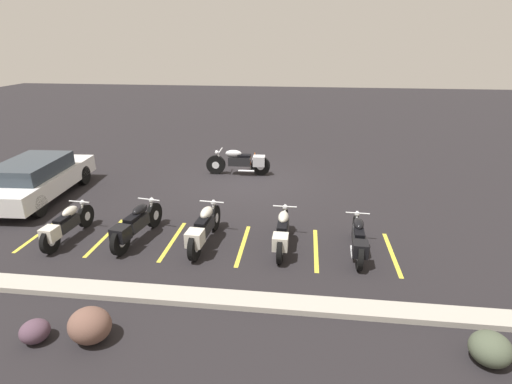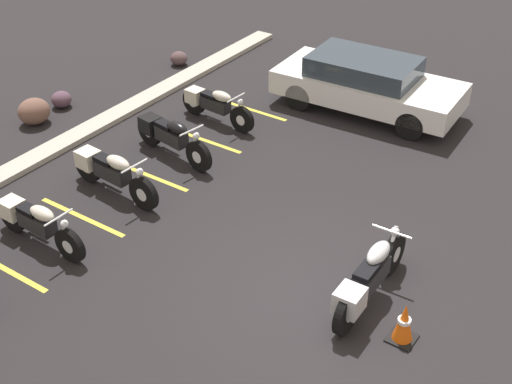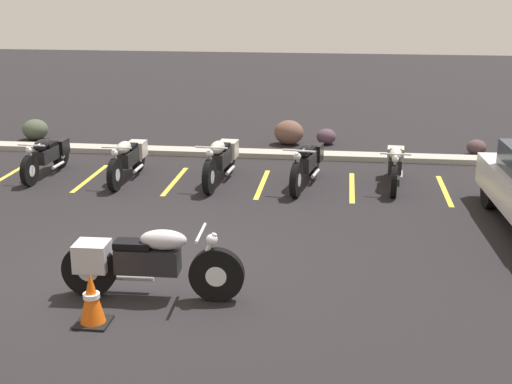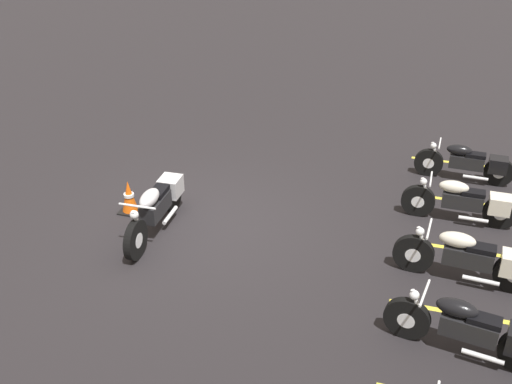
{
  "view_description": "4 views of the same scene",
  "coord_description": "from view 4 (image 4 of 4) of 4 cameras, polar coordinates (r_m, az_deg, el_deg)",
  "views": [
    {
      "loc": [
        -1.89,
        13.3,
        4.79
      ],
      "look_at": [
        -0.59,
        2.65,
        0.64
      ],
      "focal_mm": 28.0,
      "sensor_mm": 36.0,
      "label": 1
    },
    {
      "loc": [
        -7.55,
        -4.07,
        7.62
      ],
      "look_at": [
        1.07,
        1.85,
        0.75
      ],
      "focal_mm": 50.0,
      "sensor_mm": 36.0,
      "label": 2
    },
    {
      "loc": [
        2.88,
        -8.98,
        4.03
      ],
      "look_at": [
        1.49,
        2.03,
        0.64
      ],
      "focal_mm": 50.0,
      "sensor_mm": 36.0,
      "label": 3
    },
    {
      "loc": [
        8.94,
        3.7,
        6.09
      ],
      "look_at": [
        0.2,
        1.12,
        0.99
      ],
      "focal_mm": 42.0,
      "sensor_mm": 36.0,
      "label": 4
    }
  ],
  "objects": [
    {
      "name": "traffic_cone",
      "position": [
        11.89,
        -11.99,
        -0.5
      ],
      "size": [
        0.4,
        0.4,
        0.67
      ],
      "color": "black",
      "rests_on": "ground"
    },
    {
      "name": "stall_line_0",
      "position": [
        14.42,
        18.74,
        2.63
      ],
      "size": [
        0.1,
        2.1,
        0.0
      ],
      "primitive_type": "cube",
      "color": "gold",
      "rests_on": "ground"
    },
    {
      "name": "parked_bike_2",
      "position": [
        10.26,
        19.87,
        -5.96
      ],
      "size": [
        0.64,
        2.26,
        0.89
      ],
      "rotation": [
        0.0,
        0.0,
        -1.65
      ],
      "color": "black",
      "rests_on": "ground"
    },
    {
      "name": "stall_line_1",
      "position": [
        12.83,
        18.75,
        -0.8
      ],
      "size": [
        0.1,
        2.1,
        0.0
      ],
      "primitive_type": "cube",
      "color": "gold",
      "rests_on": "ground"
    },
    {
      "name": "parked_bike_1",
      "position": [
        11.9,
        19.35,
        -0.88
      ],
      "size": [
        0.6,
        2.14,
        0.84
      ],
      "rotation": [
        0.0,
        0.0,
        -1.59
      ],
      "color": "black",
      "rests_on": "ground"
    },
    {
      "name": "stall_line_3",
      "position": [
        9.83,
        18.76,
        -10.9
      ],
      "size": [
        0.1,
        2.1,
        0.0
      ],
      "primitive_type": "cube",
      "color": "gold",
      "rests_on": "ground"
    },
    {
      "name": "stall_line_2",
      "position": [
        11.28,
        18.75,
        -5.18
      ],
      "size": [
        0.1,
        2.1,
        0.0
      ],
      "primitive_type": "cube",
      "color": "gold",
      "rests_on": "ground"
    },
    {
      "name": "ground",
      "position": [
        11.43,
        -5.08,
        -3.07
      ],
      "size": [
        60.0,
        60.0,
        0.0
      ],
      "primitive_type": "plane",
      "color": "black"
    },
    {
      "name": "parked_bike_0",
      "position": [
        13.49,
        19.65,
        2.63
      ],
      "size": [
        0.58,
        2.05,
        0.81
      ],
      "rotation": [
        0.0,
        0.0,
        -1.62
      ],
      "color": "black",
      "rests_on": "ground"
    },
    {
      "name": "parked_bike_3",
      "position": [
        8.87,
        20.01,
        -12.26
      ],
      "size": [
        0.74,
        2.22,
        0.88
      ],
      "rotation": [
        0.0,
        0.0,
        -1.73
      ],
      "color": "black",
      "rests_on": "ground"
    },
    {
      "name": "motorcycle_silver_featured",
      "position": [
        11.15,
        -9.39,
        -1.27
      ],
      "size": [
        2.39,
        0.67,
        0.94
      ],
      "rotation": [
        0.0,
        0.0,
        0.03
      ],
      "color": "black",
      "rests_on": "ground"
    }
  ]
}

